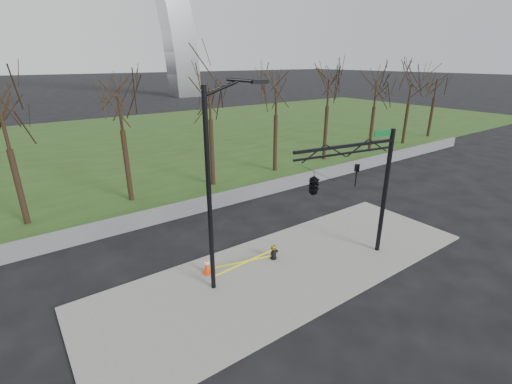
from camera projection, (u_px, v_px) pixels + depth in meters
ground at (291, 268)px, 15.88m from camera, size 500.00×500.00×0.00m
sidewalk at (291, 267)px, 15.87m from camera, size 18.00×6.00×0.10m
grass_strip at (110, 145)px, 38.69m from camera, size 120.00×40.00×0.06m
guardrail at (205, 204)px, 21.81m from camera, size 60.00×0.30×0.90m
tree_row at (245, 129)px, 26.79m from camera, size 57.41×4.00×7.61m
fire_hydrant at (274, 252)px, 16.36m from camera, size 0.46×0.30×0.74m
traffic_cone at (207, 266)px, 15.25m from camera, size 0.45×0.45×0.72m
street_light at (214, 179)px, 12.88m from camera, size 2.36×0.73×8.21m
traffic_signal_mast at (329, 180)px, 14.47m from camera, size 5.04×2.54×6.00m
caution_tape at (243, 262)px, 15.56m from camera, size 3.34×1.06×0.39m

